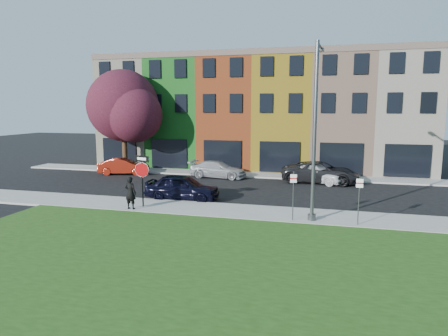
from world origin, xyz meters
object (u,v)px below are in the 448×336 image
(street_lamp, at_px, (315,132))
(man, at_px, (130,193))
(sedan_near, at_px, (182,187))
(stop_sign, at_px, (142,170))

(street_lamp, bearing_deg, man, -173.85)
(sedan_near, xyz_separation_m, street_lamp, (7.96, -2.88, 3.68))
(sedan_near, relative_size, street_lamp, 0.54)
(sedan_near, distance_m, street_lamp, 9.23)
(stop_sign, distance_m, street_lamp, 9.60)
(stop_sign, distance_m, sedan_near, 3.31)
(stop_sign, bearing_deg, sedan_near, 82.50)
(sedan_near, height_order, street_lamp, street_lamp)
(man, bearing_deg, street_lamp, -171.66)
(sedan_near, bearing_deg, stop_sign, 152.06)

